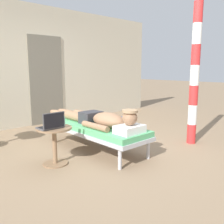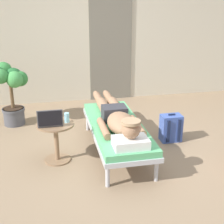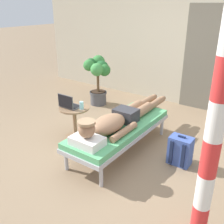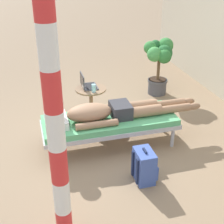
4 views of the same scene
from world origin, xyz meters
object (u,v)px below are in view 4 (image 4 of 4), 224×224
Objects in this scene: lounge_chair at (110,122)px; laptop at (87,84)px; backpack at (144,166)px; potted_plant at (159,61)px; side_table at (91,98)px; drink_glass at (94,88)px; porch_post at (56,130)px; person_reclining at (106,112)px.

laptop reaches higher than lounge_chair.
potted_plant reaches higher than backpack.
side_table is 0.24m from laptop.
drink_glass is at bearing -60.57° from potted_plant.
laptop is 2.52m from porch_post.
drink_glass reaches higher than side_table.
person_reclining reaches higher than side_table.
backpack is 1.55m from porch_post.
backpack reaches higher than lounge_chair.
laptop is 0.73× the size of backpack.
drink_glass is 0.29× the size of backpack.
person_reclining is at bearing 2.60° from side_table.
person_reclining is 0.83m from side_table.
porch_post is (2.92, -2.16, 0.55)m from potted_plant.
side_table reaches higher than lounge_chair.
lounge_chair is 1.99m from potted_plant.
side_table is (-0.82, -0.04, -0.16)m from person_reclining.
person_reclining is 1.79m from porch_post.
person_reclining reaches higher than lounge_chair.
lounge_chair is 0.77× the size of porch_post.
side_table is 0.51× the size of potted_plant.
backpack is at bearing 15.23° from person_reclining.
potted_plant is (-1.45, 1.33, 0.30)m from lounge_chair.
person_reclining is at bearing 5.76° from laptop.
porch_post is at bearing -18.27° from side_table.
laptop reaches higher than person_reclining.
side_table is 0.27m from drink_glass.
laptop is (-0.88, -0.14, 0.24)m from lounge_chair.
laptop is 1.81m from backpack.
lounge_chair is at bearing -42.38° from potted_plant.
drink_glass is at bearing -170.45° from backpack.
potted_plant reaches higher than drink_glass.
lounge_chair is 14.78× the size of drink_glass.
drink_glass is (-0.67, -0.02, 0.07)m from person_reclining.
porch_post is (1.46, -0.84, 0.84)m from lounge_chair.
drink_glass is (0.15, 0.01, 0.23)m from side_table.
porch_post reaches higher than laptop.
person_reclining is at bearing 151.65° from porch_post.
porch_post is at bearing -59.56° from backpack.
person_reclining is 2.12× the size of potted_plant.
person_reclining is 2.00m from potted_plant.
porch_post reaches higher than drink_glass.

